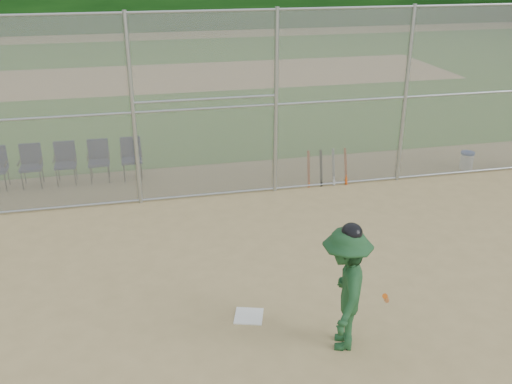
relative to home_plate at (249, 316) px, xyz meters
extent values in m
plane|color=tan|center=(0.58, -0.40, -0.01)|extent=(100.00, 100.00, 0.00)
plane|color=#30631D|center=(0.58, 17.60, 0.00)|extent=(100.00, 100.00, 0.00)
plane|color=tan|center=(0.58, 17.60, 0.00)|extent=(24.00, 24.00, 0.00)
cube|color=gray|center=(0.58, 4.60, 1.99)|extent=(16.00, 0.02, 4.00)
cylinder|color=#9EA3A8|center=(0.58, 4.60, 3.94)|extent=(16.00, 0.05, 0.05)
cube|color=white|center=(0.00, 0.00, 0.00)|extent=(0.52, 0.52, 0.02)
imported|color=#1D4925|center=(1.12, -0.90, 0.88)|extent=(1.03, 1.31, 1.78)
ellipsoid|color=black|center=(1.12, -0.90, 1.74)|extent=(0.27, 0.30, 0.23)
cylinder|color=#D85814|center=(1.52, -1.30, 0.94)|extent=(0.42, 0.66, 0.56)
cylinder|color=white|center=(6.61, 4.93, 0.18)|extent=(0.32, 0.32, 0.38)
cylinder|color=#223E97|center=(6.61, 4.93, 0.40)|extent=(0.34, 0.34, 0.05)
cylinder|color=#D84C14|center=(2.40, 4.68, 0.41)|extent=(0.06, 0.20, 0.85)
cylinder|color=black|center=(2.70, 4.68, 0.41)|extent=(0.06, 0.23, 0.84)
cylinder|color=#B2B2B7|center=(3.00, 4.68, 0.41)|extent=(0.06, 0.26, 0.84)
cylinder|color=#D84C14|center=(3.30, 4.68, 0.41)|extent=(0.06, 0.29, 0.84)
camera|label=1|loc=(-1.45, -6.95, 5.06)|focal=40.00mm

